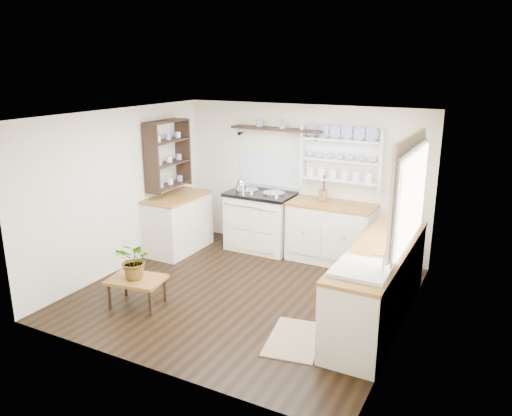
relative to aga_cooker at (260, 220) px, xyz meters
name	(u,v)px	position (x,y,z in m)	size (l,w,h in m)	color
floor	(245,293)	(0.58, -1.57, -0.48)	(4.00, 3.80, 0.01)	black
wall_back	(303,179)	(0.58, 0.33, 0.67)	(4.00, 0.02, 2.30)	silver
wall_right	(408,233)	(2.58, -1.57, 0.67)	(0.02, 3.80, 2.30)	silver
wall_left	(121,191)	(-1.42, -1.57, 0.67)	(0.02, 3.80, 2.30)	silver
ceiling	(243,115)	(0.58, -1.57, 1.82)	(4.00, 3.80, 0.01)	white
window	(410,192)	(2.52, -1.42, 1.09)	(0.08, 1.55, 1.22)	white
aga_cooker	(260,220)	(0.00, 0.00, 0.00)	(1.04, 0.73, 0.96)	white
back_cabinets	(331,232)	(1.18, 0.03, -0.01)	(1.27, 0.63, 0.90)	beige
right_cabinets	(378,283)	(2.28, -1.47, -0.02)	(0.62, 2.43, 0.90)	beige
belfast_sink	(362,280)	(2.28, -2.22, 0.33)	(0.55, 0.60, 0.45)	white
left_cabinets	(178,222)	(-1.12, -0.67, -0.01)	(0.62, 1.13, 0.90)	beige
plate_rack	(343,157)	(1.23, 0.29, 1.08)	(1.20, 0.22, 0.90)	white
high_shelf	(277,130)	(0.18, 0.21, 1.43)	(1.50, 0.29, 0.16)	black
left_shelving	(168,154)	(-1.26, -0.67, 1.07)	(0.28, 0.80, 1.05)	black
kettle	(241,186)	(-0.28, -0.12, 0.56)	(0.18, 0.18, 0.22)	silver
utensil_crock	(323,195)	(1.00, 0.11, 0.51)	(0.13, 0.13, 0.15)	brown
center_table	(137,282)	(-0.44, -2.47, -0.16)	(0.73, 0.58, 0.36)	brown
potted_plant	(135,260)	(-0.44, -2.47, 0.12)	(0.43, 0.37, 0.48)	#3F7233
floor_rug	(295,339)	(1.61, -2.33, -0.47)	(0.55, 0.85, 0.02)	#846B4C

